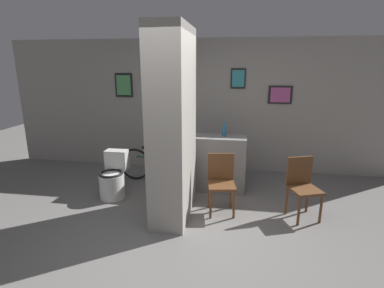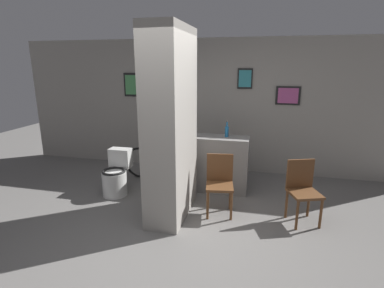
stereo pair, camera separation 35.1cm
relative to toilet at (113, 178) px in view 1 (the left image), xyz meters
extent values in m
plane|color=slate|center=(1.25, -1.00, -0.31)|extent=(14.00, 14.00, 0.00)
cube|color=gray|center=(1.25, 1.63, 0.99)|extent=(8.00, 0.06, 2.60)
cube|color=black|center=(-0.35, 1.58, 1.39)|extent=(0.36, 0.02, 0.48)
cube|color=#4C9959|center=(-0.35, 1.57, 1.39)|extent=(0.30, 0.01, 0.39)
cube|color=black|center=(2.75, 1.58, 1.24)|extent=(0.44, 0.02, 0.34)
cube|color=#B24C8C|center=(2.75, 1.57, 1.24)|extent=(0.36, 0.01, 0.28)
cube|color=black|center=(1.95, 1.58, 1.54)|extent=(0.28, 0.02, 0.38)
cube|color=teal|center=(1.95, 1.57, 1.54)|extent=(0.23, 0.01, 0.31)
cube|color=gray|center=(1.11, -0.42, 0.99)|extent=(0.46, 1.16, 2.60)
cylinder|color=#593319|center=(0.86, -0.65, 1.24)|extent=(0.03, 0.40, 0.40)
cylinder|color=red|center=(0.85, -0.65, 1.24)|extent=(0.01, 0.07, 0.07)
cube|color=gray|center=(1.52, 0.56, 0.16)|extent=(1.23, 0.44, 0.94)
cylinder|color=white|center=(0.00, -0.06, -0.10)|extent=(0.40, 0.40, 0.41)
torus|color=black|center=(0.00, -0.06, 0.11)|extent=(0.39, 0.39, 0.04)
cube|color=white|center=(0.00, 0.20, 0.26)|extent=(0.36, 0.20, 0.33)
cylinder|color=brown|center=(1.64, -0.50, -0.10)|extent=(0.04, 0.04, 0.41)
cylinder|color=brown|center=(1.97, -0.45, -0.10)|extent=(0.04, 0.04, 0.41)
cylinder|color=brown|center=(1.59, -0.18, -0.10)|extent=(0.04, 0.04, 0.41)
cylinder|color=brown|center=(1.92, -0.12, -0.10)|extent=(0.04, 0.04, 0.41)
cube|color=brown|center=(1.78, -0.31, 0.12)|extent=(0.44, 0.44, 0.04)
cube|color=brown|center=(1.75, -0.14, 0.35)|extent=(0.38, 0.09, 0.41)
cylinder|color=brown|center=(2.83, -0.51, -0.10)|extent=(0.04, 0.04, 0.41)
cylinder|color=brown|center=(3.14, -0.40, -0.10)|extent=(0.04, 0.04, 0.41)
cylinder|color=brown|center=(2.72, -0.20, -0.10)|extent=(0.04, 0.04, 0.41)
cylinder|color=brown|center=(3.03, -0.09, -0.10)|extent=(0.04, 0.04, 0.41)
cube|color=brown|center=(2.93, -0.30, 0.12)|extent=(0.49, 0.49, 0.04)
cube|color=brown|center=(2.87, -0.13, 0.35)|extent=(0.37, 0.16, 0.41)
torus|color=black|center=(0.10, 0.77, -0.01)|extent=(0.60, 0.04, 0.60)
torus|color=black|center=(1.04, 0.77, -0.01)|extent=(0.60, 0.04, 0.60)
cylinder|color=#266633|center=(0.57, 0.77, 0.15)|extent=(0.86, 0.04, 0.04)
cylinder|color=#266633|center=(0.34, 0.77, 0.15)|extent=(0.03, 0.03, 0.31)
cylinder|color=#266633|center=(0.99, 0.77, 0.15)|extent=(0.03, 0.03, 0.28)
cube|color=black|center=(0.34, 0.77, 0.33)|extent=(0.16, 0.06, 0.04)
cylinder|color=#262626|center=(0.99, 0.77, 0.29)|extent=(0.03, 0.42, 0.03)
cylinder|color=#19598C|center=(1.76, 0.59, 0.72)|extent=(0.06, 0.06, 0.18)
cylinder|color=#19598C|center=(1.76, 0.59, 0.85)|extent=(0.02, 0.02, 0.08)
sphere|color=#333333|center=(1.76, 0.59, 0.89)|extent=(0.03, 0.03, 0.03)
camera|label=1|loc=(1.97, -4.32, 1.81)|focal=28.00mm
camera|label=2|loc=(2.31, -4.26, 1.81)|focal=28.00mm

